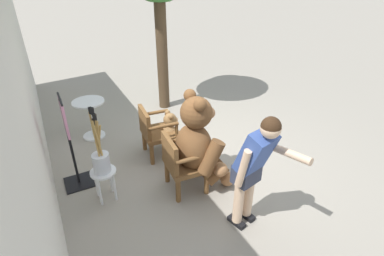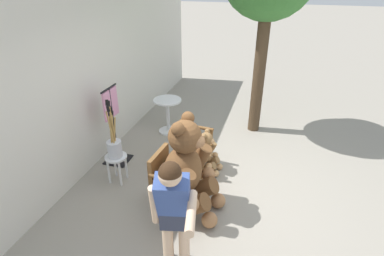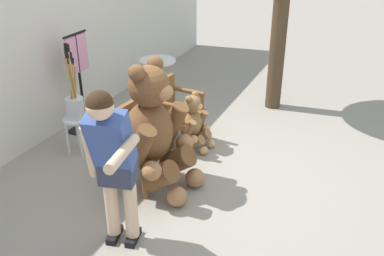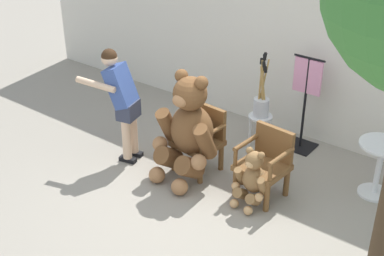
# 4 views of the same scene
# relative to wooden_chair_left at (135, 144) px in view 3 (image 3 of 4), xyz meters

# --- Properties ---
(ground_plane) EXTENTS (60.00, 60.00, 0.00)m
(ground_plane) POSITION_rel_wooden_chair_left_xyz_m (0.48, -0.69, -0.46)
(ground_plane) COLOR gray
(back_wall) EXTENTS (10.00, 0.16, 2.80)m
(back_wall) POSITION_rel_wooden_chair_left_xyz_m (0.48, 1.71, 0.94)
(back_wall) COLOR silver
(back_wall) RESTS_ON ground
(wooden_chair_left) EXTENTS (0.60, 0.56, 0.86)m
(wooden_chair_left) POSITION_rel_wooden_chair_left_xyz_m (0.00, 0.00, 0.00)
(wooden_chair_left) COLOR brown
(wooden_chair_left) RESTS_ON ground
(wooden_chair_right) EXTENTS (0.60, 0.56, 0.86)m
(wooden_chair_right) POSITION_rel_wooden_chair_left_xyz_m (0.97, -0.00, 0.00)
(wooden_chair_right) COLOR brown
(wooden_chair_right) RESTS_ON ground
(teddy_bear_large) EXTENTS (0.86, 0.84, 1.43)m
(teddy_bear_large) POSITION_rel_wooden_chair_left_xyz_m (-0.01, -0.26, 0.24)
(teddy_bear_large) COLOR brown
(teddy_bear_large) RESTS_ON ground
(teddy_bear_small) EXTENTS (0.45, 0.43, 0.74)m
(teddy_bear_small) POSITION_rel_wooden_chair_left_xyz_m (0.96, -0.28, -0.10)
(teddy_bear_small) COLOR olive
(teddy_bear_small) RESTS_ON ground
(person_visitor) EXTENTS (0.72, 0.59, 1.56)m
(person_visitor) POSITION_rel_wooden_chair_left_xyz_m (-0.99, -0.41, 0.46)
(person_visitor) COLOR black
(person_visitor) RESTS_ON ground
(white_stool) EXTENTS (0.34, 0.34, 0.46)m
(white_stool) POSITION_rel_wooden_chair_left_xyz_m (0.30, 1.01, -0.11)
(white_stool) COLOR silver
(white_stool) RESTS_ON ground
(brush_bucket) EXTENTS (0.22, 0.22, 0.93)m
(brush_bucket) POSITION_rel_wooden_chair_left_xyz_m (0.30, 1.01, 0.21)
(brush_bucket) COLOR silver
(brush_bucket) RESTS_ON white_stool
(round_side_table) EXTENTS (0.56, 0.56, 0.72)m
(round_side_table) POSITION_rel_wooden_chair_left_xyz_m (2.07, 0.82, -0.01)
(round_side_table) COLOR silver
(round_side_table) RESTS_ON ground
(clothing_display_stand) EXTENTS (0.44, 0.40, 1.36)m
(clothing_display_stand) POSITION_rel_wooden_chair_left_xyz_m (0.81, 1.30, 0.26)
(clothing_display_stand) COLOR black
(clothing_display_stand) RESTS_ON ground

